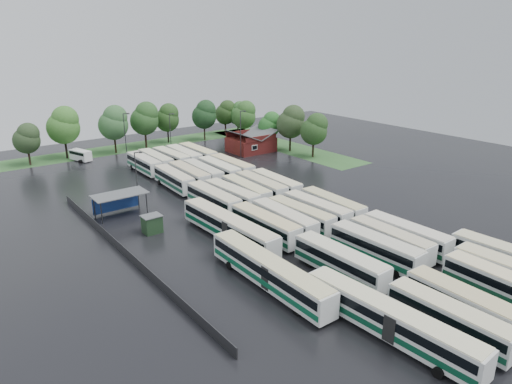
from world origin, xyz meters
TOP-DOWN VIEW (x-y plane):
  - ground at (0.00, 0.00)m, footprint 160.00×160.00m
  - brick_building at (24.00, 42.77)m, footprint 10.07×8.60m
  - wash_shed at (-17.20, 22.02)m, footprint 8.20×4.20m
  - utility_hut at (-16.20, 12.60)m, footprint 2.70×2.20m
  - grass_strip_north at (2.00, 64.80)m, footprint 80.00×10.00m
  - grass_strip_east at (34.00, 42.80)m, footprint 10.00×50.00m
  - west_fence at (-22.20, 8.00)m, footprint 0.10×50.00m
  - bus_r0c0 at (-4.54, -26.12)m, footprint 2.76×11.99m
  - bus_r0c1 at (-1.35, -26.19)m, footprint 2.99×12.53m
  - bus_r0c3 at (5.29, -26.20)m, footprint 2.92×12.18m
  - bus_r1c0 at (-4.34, -12.37)m, footprint 2.88×12.61m
  - bus_r1c2 at (1.84, -12.48)m, footprint 3.01×12.63m
  - bus_r1c3 at (5.27, -12.11)m, footprint 2.77×11.97m
  - bus_r1c4 at (8.23, -12.39)m, footprint 2.77×12.26m
  - bus_r2c0 at (-4.50, 1.38)m, footprint 2.84×12.47m
  - bus_r2c1 at (-1.19, 1.28)m, footprint 2.97×12.29m
  - bus_r2c2 at (1.87, 1.16)m, footprint 2.91×12.03m
  - bus_r2c3 at (5.22, 1.27)m, footprint 2.78×12.24m
  - bus_r2c4 at (8.45, 1.08)m, footprint 3.05×12.17m
  - bus_r3c0 at (-4.55, 14.66)m, footprint 2.68×12.37m
  - bus_r3c1 at (-1.18, 14.49)m, footprint 3.06×12.24m
  - bus_r3c2 at (2.09, 14.97)m, footprint 3.16×12.10m
  - bus_r3c3 at (5.30, 15.00)m, footprint 3.09×12.42m
  - bus_r3c4 at (8.43, 14.73)m, footprint 3.13×12.15m
  - bus_r4c0 at (-4.40, 28.34)m, footprint 3.04×12.16m
  - bus_r4c1 at (-1.17, 28.57)m, footprint 3.06×12.51m
  - bus_r4c2 at (1.87, 28.66)m, footprint 3.05×12.13m
  - bus_r4c3 at (5.29, 28.28)m, footprint 3.02×12.46m
  - bus_r4c4 at (8.35, 28.35)m, footprint 2.80×12.56m
  - bus_r5c0 at (-4.24, 41.67)m, footprint 2.69×12.12m
  - bus_r5c1 at (-1.32, 42.35)m, footprint 2.74×12.18m
  - bus_r5c2 at (2.18, 42.14)m, footprint 2.92×12.27m
  - bus_r5c3 at (5.03, 41.79)m, footprint 3.00×12.51m
  - bus_r5c4 at (8.44, 41.70)m, footprint 2.75×12.56m
  - artic_bus_west_a at (-9.20, -22.89)m, footprint 3.53×18.44m
  - artic_bus_west_b at (-8.91, 3.85)m, footprint 3.23×18.99m
  - artic_bus_west_c at (-12.35, -9.16)m, footprint 2.92×18.93m
  - minibus at (-11.71, 59.10)m, footprint 3.69×5.92m
  - tree_north_0 at (-21.50, 61.94)m, footprint 5.60×5.60m
  - tree_north_1 at (-13.35, 63.14)m, footprint 7.24×7.24m
  - tree_north_2 at (-2.62, 61.04)m, footprint 6.94×6.94m
  - tree_north_3 at (5.62, 61.89)m, footprint 6.95×6.95m
  - tree_north_4 at (12.67, 63.73)m, footprint 6.22×6.22m
  - tree_north_5 at (21.99, 60.68)m, footprint 6.50×6.50m
  - tree_north_6 at (30.95, 63.90)m, footprint 5.81×5.81m
  - tree_east_0 at (32.44, 29.69)m, footprint 6.17×6.17m
  - tree_east_1 at (32.03, 37.25)m, footprint 6.77×6.77m
  - tree_east_2 at (30.45, 43.51)m, footprint 5.47×5.45m
  - tree_east_3 at (30.63, 54.53)m, footprint 6.35×6.35m
  - tree_east_4 at (33.66, 61.54)m, footprint 5.65×5.65m
  - lamp_post_ne at (18.82, 39.60)m, footprint 1.66×0.32m
  - lamp_post_nw at (-13.01, 24.35)m, footprint 1.39×0.27m
  - lamp_post_back_w at (-2.56, 54.60)m, footprint 1.60×0.31m
  - lamp_post_back_e at (8.55, 54.29)m, footprint 1.42×0.28m
  - puddle_0 at (-1.54, -22.89)m, footprint 5.58×5.58m
  - puddle_1 at (8.63, -22.53)m, footprint 2.56×2.56m
  - puddle_2 at (-7.45, -0.43)m, footprint 6.82×6.82m
  - puddle_3 at (2.90, 0.90)m, footprint 5.15×5.15m
  - puddle_4 at (13.97, -17.45)m, footprint 2.44×2.44m

SIDE VIEW (x-z plane):
  - ground at x=0.00m, z-range 0.00..0.00m
  - puddle_0 at x=-1.54m, z-range 0.00..0.01m
  - puddle_1 at x=8.63m, z-range 0.00..0.01m
  - puddle_2 at x=-7.45m, z-range 0.00..0.01m
  - puddle_3 at x=2.90m, z-range 0.00..0.01m
  - puddle_4 at x=13.97m, z-range 0.00..0.01m
  - grass_strip_north at x=2.00m, z-range 0.00..0.01m
  - grass_strip_east at x=34.00m, z-range 0.00..0.01m
  - west_fence at x=-22.20m, z-range 0.00..1.20m
  - utility_hut at x=-16.20m, z-range 0.01..2.63m
  - minibus at x=-11.71m, z-range 0.13..2.56m
  - bus_r1c3 at x=5.27m, z-range 0.17..3.48m
  - bus_r0c0 at x=-4.54m, z-range 0.17..3.49m
  - bus_r2c2 at x=1.87m, z-range 0.17..3.49m
  - bus_r3c2 at x=2.09m, z-range 0.17..3.50m
  - bus_r4c2 at x=1.87m, z-range 0.17..3.52m
  - bus_r3c4 at x=8.43m, z-range 0.17..3.52m
  - bus_r4c0 at x=-4.40m, z-range 0.17..3.53m
  - bus_r2c4 at x=8.45m, z-range 0.17..3.53m
  - bus_r5c0 at x=-4.24m, z-range 0.17..3.54m
  - bus_r0c3 at x=5.29m, z-range 0.17..3.54m
  - bus_r5c1 at x=-1.32m, z-range 0.17..3.55m
  - bus_r3c1 at x=-1.18m, z-range 0.17..3.55m
  - brick_building at x=24.00m, z-range -0.83..4.56m
  - bus_r2c3 at x=5.22m, z-range 0.17..3.57m
  - bus_r5c2 at x=2.18m, z-range 0.17..3.57m
  - bus_r2c1 at x=-1.19m, z-range 0.17..3.57m
  - bus_r1c4 at x=8.23m, z-range 0.17..3.57m
  - artic_bus_west_a at x=-9.20m, z-range 0.19..3.59m
  - bus_r3c3 at x=5.30m, z-range 0.17..3.60m
  - bus_r3c0 at x=-4.55m, z-range 0.17..3.61m
  - bus_r4c3 at x=5.29m, z-range 0.17..3.62m
  - bus_r2c0 at x=-4.50m, z-range 0.17..3.63m
  - bus_r4c1 at x=-1.17m, z-range 0.17..3.63m
  - bus_r5c3 at x=5.03m, z-range 0.17..3.64m
  - bus_r0c1 at x=-1.35m, z-range 0.17..3.64m
  - bus_r4c4 at x=8.35m, z-range 0.17..3.66m
  - bus_r5c4 at x=8.44m, z-range 0.17..3.67m
  - bus_r1c2 at x=1.84m, z-range 0.17..3.67m
  - bus_r1c0 at x=-4.34m, z-range 0.17..3.67m
  - artic_bus_west_c at x=-12.35m, z-range 0.19..3.70m
  - artic_bus_west_b at x=-8.91m, z-range 0.19..3.70m
  - wash_shed at x=-17.20m, z-range 1.20..4.78m
  - lamp_post_nw at x=-13.01m, z-range 0.73..9.75m
  - lamp_post_back_e at x=8.55m, z-range 0.74..9.98m
  - tree_east_2 at x=30.45m, z-range 1.29..10.32m
  - tree_north_0 at x=-21.50m, z-range 1.33..10.60m
  - tree_east_4 at x=33.66m, z-range 1.34..10.70m
  - lamp_post_back_w at x=-2.56m, z-range 0.84..11.22m
  - tree_north_6 at x=30.95m, z-range 1.38..11.00m
  - lamp_post_ne at x=18.82m, z-range 0.87..11.62m
  - tree_east_0 at x=32.44m, z-range 1.46..11.68m
  - tree_north_4 at x=12.67m, z-range 1.48..11.78m
  - tree_east_3 at x=30.63m, z-range 1.51..12.03m
  - tree_north_5 at x=21.99m, z-range 1.54..12.30m
  - tree_east_1 at x=32.03m, z-range 1.61..12.82m
  - tree_north_2 at x=-2.62m, z-range 1.65..13.14m
  - tree_north_3 at x=5.62m, z-range 1.65..13.16m
  - tree_north_1 at x=-13.35m, z-range 1.72..13.71m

